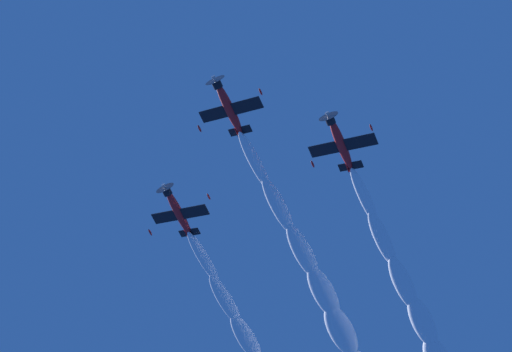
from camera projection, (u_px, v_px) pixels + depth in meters
airplane_lead at (228, 106)px, 89.78m from camera, size 8.03×8.10×4.40m
airplane_left_wingman at (340, 142)px, 90.42m from camera, size 8.08×8.13×4.34m
airplane_right_wingman at (178, 211)px, 96.93m from camera, size 8.13×8.12×4.21m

